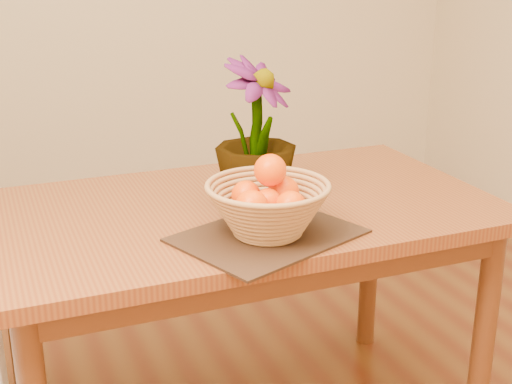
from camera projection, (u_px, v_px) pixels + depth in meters
name	position (u px, v px, depth m)	size (l,w,h in m)	color
table	(243.00, 233.00, 2.02)	(1.40, 0.80, 0.75)	brown
placemat	(268.00, 235.00, 1.76)	(0.42, 0.32, 0.01)	#352113
wicker_basket	(268.00, 211.00, 1.74)	(0.31, 0.31, 0.13)	#B67B4B
orange_pile	(268.00, 194.00, 1.73)	(0.19, 0.19, 0.15)	#FF5B04
potted_plant	(256.00, 133.00, 1.94)	(0.22, 0.22, 0.40)	#1B4513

